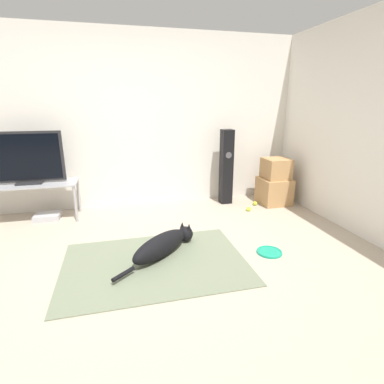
% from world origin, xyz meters
% --- Properties ---
extents(ground_plane, '(12.00, 12.00, 0.00)m').
position_xyz_m(ground_plane, '(0.00, 0.00, 0.00)').
color(ground_plane, '#B2A38E').
extents(wall_back, '(8.00, 0.06, 2.55)m').
position_xyz_m(wall_back, '(0.00, 2.10, 1.27)').
color(wall_back, silver).
rests_on(wall_back, ground_plane).
extents(area_rug, '(1.80, 1.26, 0.01)m').
position_xyz_m(area_rug, '(0.11, 0.16, 0.01)').
color(area_rug, slate).
rests_on(area_rug, ground_plane).
extents(dog, '(0.91, 0.81, 0.24)m').
position_xyz_m(dog, '(0.22, 0.31, 0.13)').
color(dog, black).
rests_on(dog, area_rug).
extents(frisbee, '(0.27, 0.27, 0.03)m').
position_xyz_m(frisbee, '(1.32, 0.08, 0.01)').
color(frisbee, '#199E7A').
rests_on(frisbee, ground_plane).
extents(cardboard_box_lower, '(0.44, 0.46, 0.41)m').
position_xyz_m(cardboard_box_lower, '(2.19, 1.58, 0.20)').
color(cardboard_box_lower, tan).
rests_on(cardboard_box_lower, ground_plane).
extents(cardboard_box_upper, '(0.37, 0.39, 0.31)m').
position_xyz_m(cardboard_box_upper, '(2.20, 1.59, 0.56)').
color(cardboard_box_upper, tan).
rests_on(cardboard_box_upper, cardboard_box_lower).
extents(floor_speaker, '(0.18, 0.18, 1.16)m').
position_xyz_m(floor_speaker, '(1.46, 1.80, 0.58)').
color(floor_speaker, black).
rests_on(floor_speaker, ground_plane).
extents(tv_stand, '(1.18, 0.47, 0.52)m').
position_xyz_m(tv_stand, '(-1.33, 1.73, 0.46)').
color(tv_stand, '#A8A8AD').
rests_on(tv_stand, ground_plane).
extents(tv, '(0.91, 0.20, 0.68)m').
position_xyz_m(tv, '(-1.33, 1.73, 0.85)').
color(tv, '#232326').
rests_on(tv, tv_stand).
extents(tennis_ball_by_boxes, '(0.07, 0.07, 0.07)m').
position_xyz_m(tennis_ball_by_boxes, '(1.65, 1.33, 0.03)').
color(tennis_ball_by_boxes, '#C6E033').
rests_on(tennis_ball_by_boxes, ground_plane).
extents(tennis_ball_near_speaker, '(0.07, 0.07, 0.07)m').
position_xyz_m(tennis_ball_near_speaker, '(1.86, 1.55, 0.03)').
color(tennis_ball_near_speaker, '#C6E033').
rests_on(tennis_ball_near_speaker, ground_plane).
extents(game_console, '(0.33, 0.26, 0.08)m').
position_xyz_m(game_console, '(-1.18, 1.71, 0.04)').
color(game_console, '#B7B7BC').
rests_on(game_console, ground_plane).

